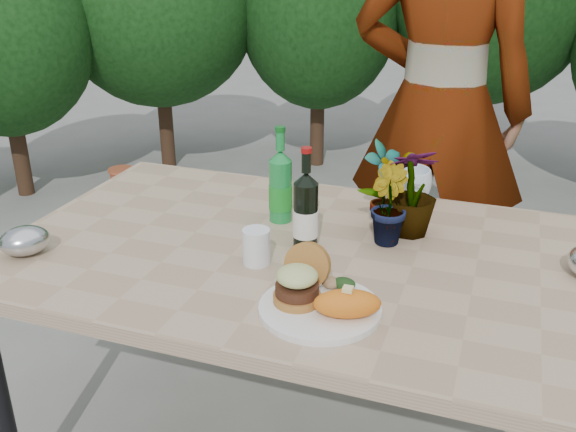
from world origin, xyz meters
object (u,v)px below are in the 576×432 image
(patio_table, at_px, (298,267))
(wine_bottle, at_px, (306,213))
(person, at_px, (439,108))
(dinner_plate, at_px, (320,309))

(patio_table, xyz_separation_m, wine_bottle, (0.02, 0.01, 0.16))
(patio_table, bearing_deg, person, 75.45)
(person, bearing_deg, patio_table, 76.76)
(dinner_plate, bearing_deg, wine_bottle, 113.94)
(wine_bottle, xyz_separation_m, person, (0.23, 0.93, 0.08))
(wine_bottle, bearing_deg, dinner_plate, -51.35)
(patio_table, bearing_deg, dinner_plate, -62.37)
(patio_table, distance_m, dinner_plate, 0.33)
(patio_table, relative_size, person, 0.85)
(dinner_plate, relative_size, wine_bottle, 0.98)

